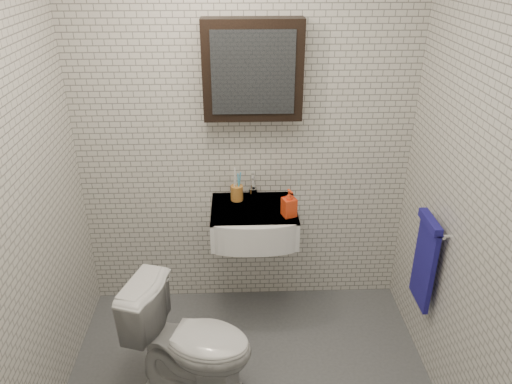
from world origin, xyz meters
TOP-DOWN VIEW (x-y plane):
  - room_shell at (0.00, 0.00)m, footprint 2.22×2.02m
  - washbasin at (0.05, 0.73)m, footprint 0.55×0.50m
  - faucet at (0.05, 0.93)m, footprint 0.06×0.20m
  - mirror_cabinet at (0.05, 0.93)m, footprint 0.60×0.15m
  - towel_rail at (1.04, 0.35)m, footprint 0.09×0.30m
  - toothbrush_cup at (-0.06, 0.89)m, footprint 0.10×0.10m
  - soap_bottle at (0.27, 0.66)m, footprint 0.10×0.10m
  - toilet at (-0.33, 0.11)m, footprint 0.79×0.60m

SIDE VIEW (x-z plane):
  - toilet at x=-0.33m, z-range 0.00..0.71m
  - towel_rail at x=1.04m, z-range 0.43..1.01m
  - washbasin at x=0.05m, z-range 0.66..0.86m
  - toothbrush_cup at x=-0.06m, z-range 0.79..1.02m
  - faucet at x=0.05m, z-range 0.84..0.99m
  - soap_bottle at x=0.27m, z-range 0.85..1.03m
  - room_shell at x=0.00m, z-range 0.21..2.72m
  - mirror_cabinet at x=0.05m, z-range 1.40..2.00m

